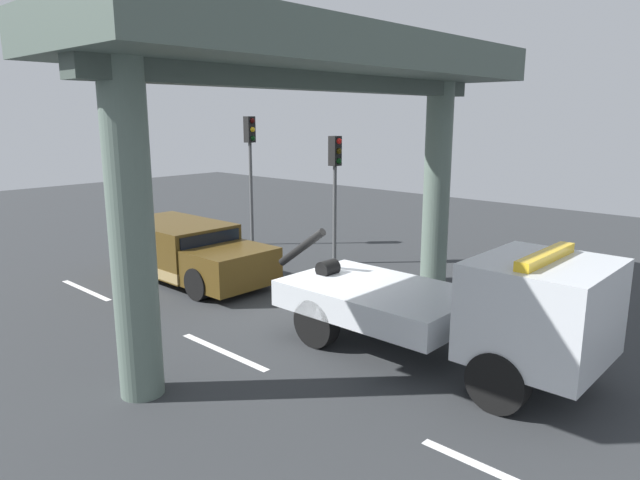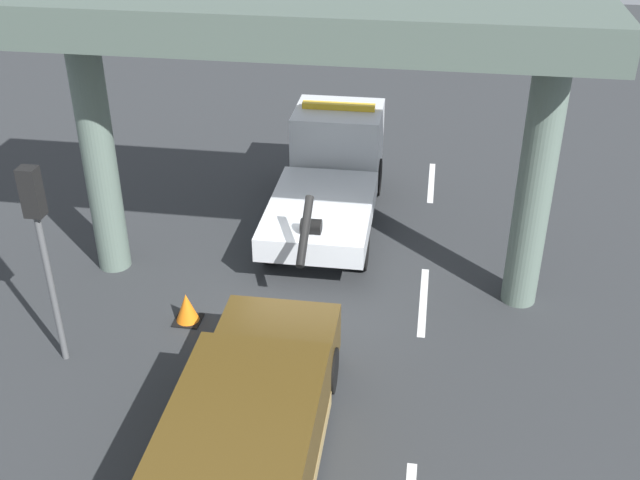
# 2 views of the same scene
# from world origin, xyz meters

# --- Properties ---
(ground_plane) EXTENTS (60.00, 40.00, 0.10)m
(ground_plane) POSITION_xyz_m (0.00, 0.00, -0.05)
(ground_plane) COLOR #2D3033
(lane_stripe_mid) EXTENTS (2.60, 0.16, 0.01)m
(lane_stripe_mid) POSITION_xyz_m (0.00, -2.55, 0.00)
(lane_stripe_mid) COLOR silver
(lane_stripe_mid) RESTS_ON ground
(lane_stripe_east) EXTENTS (2.60, 0.16, 0.01)m
(lane_stripe_east) POSITION_xyz_m (6.00, -2.55, 0.00)
(lane_stripe_east) COLOR silver
(lane_stripe_east) RESTS_ON ground
(tow_truck_white) EXTENTS (7.26, 2.45, 2.46)m
(tow_truck_white) POSITION_xyz_m (3.84, 0.01, 1.20)
(tow_truck_white) COLOR silver
(tow_truck_white) RESTS_ON ground
(towed_van_green) EXTENTS (5.22, 2.25, 1.58)m
(towed_van_green) POSITION_xyz_m (-4.97, -0.00, 0.78)
(towed_van_green) COLOR #4C3814
(towed_van_green) RESTS_ON ground
(overpass_structure) EXTENTS (3.60, 11.10, 6.25)m
(overpass_structure) POSITION_xyz_m (0.40, 0.00, 5.37)
(overpass_structure) COLOR #596B60
(overpass_structure) RESTS_ON ground
(traffic_light_far) EXTENTS (0.39, 0.32, 3.99)m
(traffic_light_far) POSITION_xyz_m (-2.98, 4.18, 2.92)
(traffic_light_far) COLOR #515456
(traffic_light_far) RESTS_ON ground
(traffic_cone_orange) EXTENTS (0.55, 0.55, 0.65)m
(traffic_cone_orange) POSITION_xyz_m (-1.47, 2.22, 0.31)
(traffic_cone_orange) COLOR orange
(traffic_cone_orange) RESTS_ON ground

